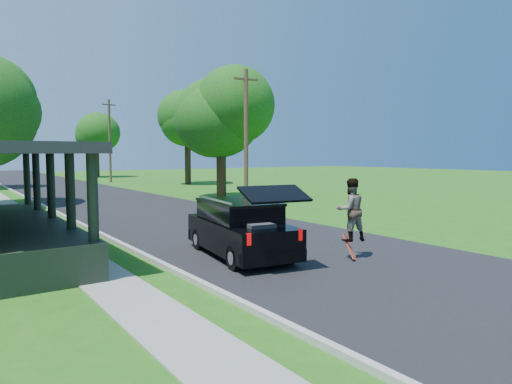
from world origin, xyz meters
TOP-DOWN VIEW (x-y plane):
  - ground at (0.00, 0.00)m, footprint 140.00×140.00m
  - street at (0.00, 20.00)m, footprint 8.00×120.00m
  - curb at (-4.05, 20.00)m, footprint 0.15×120.00m
  - sidewalk at (-5.60, 20.00)m, footprint 1.30×120.00m
  - black_suv at (-1.78, 1.50)m, footprint 2.36×4.71m
  - skateboarder at (0.53, -0.44)m, footprint 0.98×0.85m
  - skateboard at (0.44, -0.51)m, footprint 0.33×0.60m
  - tree_right_near at (6.19, 16.17)m, footprint 6.13×5.74m
  - tree_right_mid at (10.67, 29.94)m, footprint 6.93×6.65m
  - tree_right_far at (7.48, 48.40)m, footprint 7.04×7.18m
  - utility_pole_near at (5.50, 12.15)m, footprint 1.47×0.30m
  - utility_pole_far at (5.79, 37.55)m, footprint 1.42×0.28m

SIDE VIEW (x-z plane):
  - ground at x=0.00m, z-range 0.00..0.00m
  - street at x=0.00m, z-range -0.01..0.01m
  - curb at x=-4.05m, z-range -0.06..0.06m
  - sidewalk at x=-5.60m, z-range -0.01..0.01m
  - skateboard at x=0.44m, z-range -0.03..0.67m
  - black_suv at x=-1.78m, z-range -0.25..1.85m
  - skateboarder at x=0.53m, z-range 0.49..2.21m
  - utility_pole_near at x=5.50m, z-range 0.13..7.64m
  - utility_pole_far at x=5.79m, z-range 0.13..8.47m
  - tree_right_far at x=7.48m, z-range 1.20..9.70m
  - tree_right_near at x=6.19m, z-range 1.46..9.96m
  - tree_right_mid at x=10.67m, z-range 1.62..10.70m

